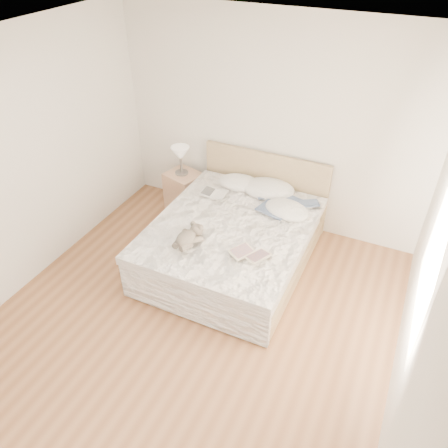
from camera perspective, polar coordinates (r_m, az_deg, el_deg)
The scene contains 16 objects.
floor at distance 4.67m, azimuth -4.86°, elevation -13.36°, with size 4.00×4.50×0.00m, color brown.
ceiling at distance 3.15m, azimuth -7.47°, elevation 20.44°, with size 4.00×4.50×0.00m, color white.
wall_back at distance 5.54m, azimuth 6.07°, elevation 12.66°, with size 4.00×0.02×2.70m, color silver.
wall_left at distance 4.96m, azimuth -26.44°, elevation 5.94°, with size 0.02×4.50×2.70m, color silver.
wall_right at distance 3.39m, azimuth 25.12°, elevation -8.30°, with size 0.02×4.50×2.70m, color silver.
window at distance 3.57m, azimuth 25.70°, elevation -3.95°, with size 0.02×1.30×1.10m, color white.
bed at distance 5.22m, azimuth 1.34°, elevation -2.14°, with size 1.72×2.14×1.00m.
nightstand at distance 6.20m, azimuth -5.21°, elevation 4.29°, with size 0.45×0.40×0.56m, color tan.
table_lamp at distance 5.94m, azimuth -5.71°, elevation 8.98°, with size 0.33×0.33×0.40m.
pillow_left at distance 5.68m, azimuth 1.97°, elevation 5.45°, with size 0.54×0.38×0.16m, color white.
pillow_middle at distance 5.58m, azimuth 5.80°, elevation 4.61°, with size 0.67×0.47×0.20m, color white.
pillow_right at distance 5.20m, azimuth 8.21°, elevation 1.87°, with size 0.55×0.38×0.16m, color white.
blouse at distance 5.30m, azimuth 7.31°, elevation 2.49°, with size 0.57×0.61×0.02m, color #394968, non-canonical shape.
photo_book at distance 5.47m, azimuth -1.34°, elevation 3.99°, with size 0.33×0.23×0.02m, color white.
childrens_book at distance 4.52m, azimuth 3.40°, elevation -3.96°, with size 0.37×0.25×0.02m, color beige.
teddy_bear at distance 4.64m, azimuth -4.93°, elevation -2.50°, with size 0.24×0.34×0.18m, color #685D50, non-canonical shape.
Camera 1 is at (1.63, -2.57, 3.54)m, focal length 35.00 mm.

